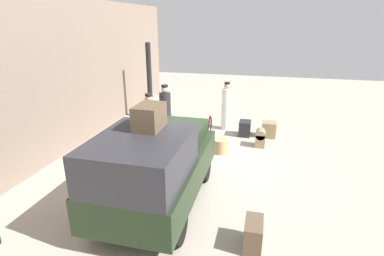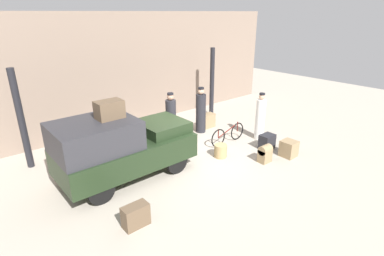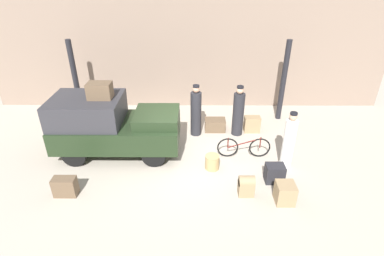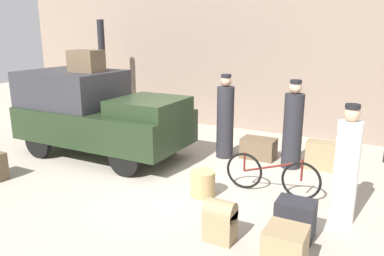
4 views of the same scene
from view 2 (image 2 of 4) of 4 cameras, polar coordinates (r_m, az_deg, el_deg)
name	(u,v)px [view 2 (image 2 of 4)]	position (r m, az deg, el deg)	size (l,w,h in m)	color
ground_plane	(191,158)	(9.84, -0.13, -5.76)	(30.00, 30.00, 0.00)	#A89E8E
station_building_facade	(125,72)	(12.37, -12.63, 10.41)	(16.00, 0.15, 4.50)	gray
canopy_pillar_left	(21,120)	(10.06, -29.76, 1.32)	(0.20, 0.20, 3.04)	black
canopy_pillar_right	(212,82)	(13.57, 3.82, 8.66)	(0.20, 0.20, 3.04)	black
truck	(120,146)	(8.56, -13.59, -3.37)	(3.80, 1.79, 1.86)	black
bicycle	(228,134)	(10.90, 6.87, -1.19)	(1.65, 0.04, 0.70)	black
wicker_basket	(220,151)	(9.89, 5.45, -4.34)	(0.42, 0.42, 0.43)	tan
porter_carrying_trunk	(201,112)	(11.69, 1.69, 3.09)	(0.39, 0.39, 1.80)	#232328
porter_lifting_near_truck	(260,118)	(11.32, 12.85, 1.85)	(0.34, 0.34, 1.76)	white
porter_standing_middle	(171,120)	(10.79, -4.02, 1.59)	(0.37, 0.37, 1.84)	#232328
suitcase_tan_flat	(267,142)	(10.72, 14.09, -2.54)	(0.51, 0.39, 0.52)	#232328
trunk_umber_medium	(289,149)	(10.37, 17.94, -3.76)	(0.46, 0.48, 0.54)	#937A56
trunk_wicker_pale	(208,121)	(12.35, 3.04, 1.42)	(0.56, 0.34, 0.57)	#937A56
suitcase_small_leather	(265,153)	(9.76, 13.74, -4.68)	(0.40, 0.30, 0.58)	#937A56
suitcase_black_upright	(136,216)	(7.00, -10.68, -16.11)	(0.59, 0.31, 0.52)	brown
trunk_large_brown	(182,129)	(11.61, -1.96, -0.23)	(0.73, 0.47, 0.44)	brown
trunk_on_truck_roof	(109,110)	(8.10, -15.47, 3.40)	(0.69, 0.47, 0.47)	brown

